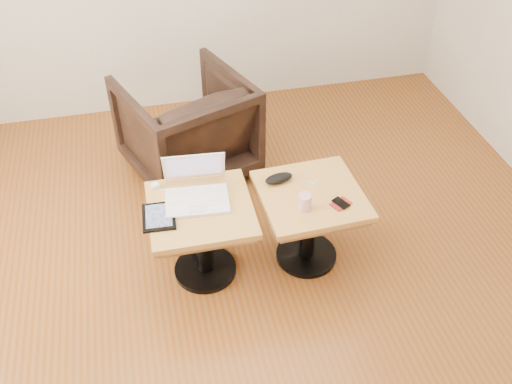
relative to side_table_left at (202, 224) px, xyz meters
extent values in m
cube|color=brown|center=(0.25, -0.19, -0.41)|extent=(4.50, 4.50, 0.01)
cylinder|color=black|center=(0.00, 0.00, -0.39)|extent=(0.39, 0.39, 0.03)
cylinder|color=black|center=(0.00, 0.00, -0.14)|extent=(0.10, 0.10, 0.47)
cube|color=brown|center=(0.00, 0.00, 0.08)|extent=(0.56, 0.56, 0.04)
cube|color=#B28D43|center=(0.00, 0.00, 0.12)|extent=(0.61, 0.61, 0.04)
cylinder|color=black|center=(0.66, -0.03, -0.39)|extent=(0.39, 0.39, 0.03)
cylinder|color=black|center=(0.66, -0.03, -0.14)|extent=(0.10, 0.10, 0.47)
cube|color=brown|center=(0.66, -0.03, 0.08)|extent=(0.57, 0.57, 0.04)
cube|color=#B28D43|center=(0.66, -0.03, 0.12)|extent=(0.62, 0.62, 0.04)
cube|color=white|center=(-0.01, 0.04, 0.15)|extent=(0.39, 0.29, 0.02)
cube|color=silver|center=(-0.01, 0.08, 0.16)|extent=(0.31, 0.15, 0.00)
cube|color=silver|center=(-0.02, -0.03, 0.16)|extent=(0.10, 0.07, 0.00)
cube|color=white|center=(0.00, 0.22, 0.27)|extent=(0.37, 0.13, 0.23)
cube|color=brown|center=(0.00, 0.22, 0.27)|extent=(0.33, 0.10, 0.19)
cube|color=black|center=(-0.24, -0.04, 0.14)|extent=(0.20, 0.24, 0.02)
cube|color=#191E38|center=(-0.24, -0.04, 0.15)|extent=(0.16, 0.20, 0.00)
cube|color=white|center=(-0.23, 0.24, 0.15)|extent=(0.05, 0.05, 0.02)
ellipsoid|color=black|center=(0.50, 0.12, 0.16)|extent=(0.19, 0.11, 0.06)
cylinder|color=#D35274|center=(0.58, -0.15, 0.19)|extent=(0.10, 0.10, 0.10)
sphere|color=white|center=(0.69, 0.05, 0.14)|extent=(0.01, 0.01, 0.01)
sphere|color=white|center=(0.71, 0.06, 0.14)|extent=(0.01, 0.01, 0.01)
sphere|color=white|center=(0.68, 0.07, 0.14)|extent=(0.01, 0.01, 0.01)
sphere|color=white|center=(0.72, 0.04, 0.14)|extent=(0.01, 0.01, 0.01)
cylinder|color=white|center=(0.69, 0.05, 0.14)|extent=(0.07, 0.04, 0.00)
cube|color=maroon|center=(0.80, -0.16, 0.14)|extent=(0.14, 0.12, 0.01)
cube|color=black|center=(0.80, -0.16, 0.15)|extent=(0.10, 0.12, 0.01)
imported|color=black|center=(0.06, 1.07, -0.02)|extent=(1.08, 1.09, 0.78)
camera|label=1|loc=(-0.24, -2.45, 2.33)|focal=40.00mm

